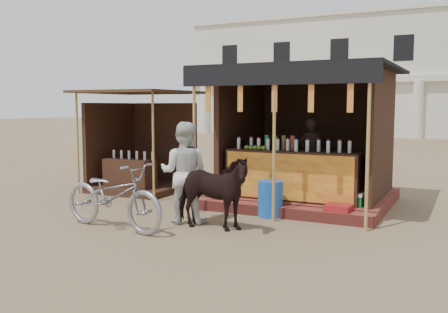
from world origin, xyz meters
name	(u,v)px	position (x,y,z in m)	size (l,w,h in m)	color
ground	(179,235)	(0.00, 0.00, 0.00)	(120.00, 120.00, 0.00)	#846B4C
main_stall	(305,155)	(1.00, 3.36, 1.02)	(3.60, 3.61, 2.78)	#943730
secondary_stall	(137,155)	(-3.17, 3.24, 0.85)	(2.40, 2.40, 2.38)	#3A2015
cow	(209,192)	(0.28, 0.51, 0.62)	(0.67, 1.47, 1.24)	black
motorbike	(113,196)	(-1.16, -0.16, 0.56)	(0.74, 2.13, 1.12)	#95949C
bystander	(184,173)	(-0.36, 0.77, 0.88)	(0.85, 0.67, 1.76)	silver
blue_barrel	(270,199)	(0.81, 1.88, 0.33)	(0.46, 0.46, 0.66)	blue
red_crate	(339,213)	(2.05, 2.00, 0.15)	(0.44, 0.41, 0.31)	maroon
cooler	(349,203)	(2.10, 2.60, 0.23)	(0.71, 0.54, 0.46)	#197428
background_building	(379,78)	(-2.00, 29.94, 3.98)	(26.00, 7.45, 8.18)	silver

